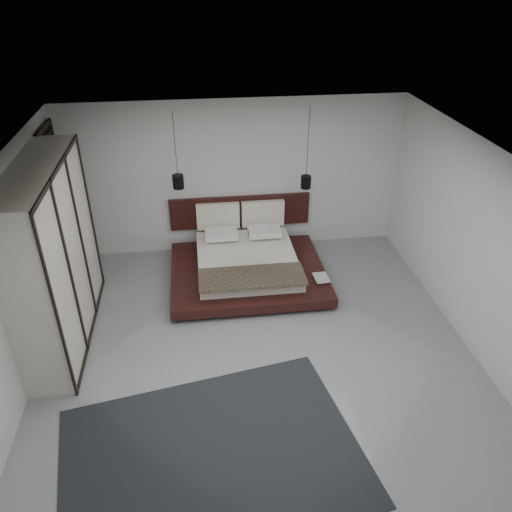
{
  "coord_description": "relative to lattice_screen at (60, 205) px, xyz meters",
  "views": [
    {
      "loc": [
        -0.71,
        -5.36,
        4.79
      ],
      "look_at": [
        0.14,
        1.2,
        0.82
      ],
      "focal_mm": 35.0,
      "sensor_mm": 36.0,
      "label": 1
    }
  ],
  "objects": [
    {
      "name": "floor",
      "position": [
        2.95,
        -2.45,
        -1.3
      ],
      "size": [
        6.0,
        6.0,
        0.0
      ],
      "primitive_type": "plane",
      "color": "gray",
      "rests_on": "ground"
    },
    {
      "name": "ceiling",
      "position": [
        2.95,
        -2.45,
        1.5
      ],
      "size": [
        6.0,
        6.0,
        0.0
      ],
      "primitive_type": "plane",
      "rotation": [
        3.14,
        0.0,
        0.0
      ],
      "color": "white",
      "rests_on": "wall_back"
    },
    {
      "name": "wall_back",
      "position": [
        2.95,
        0.55,
        0.1
      ],
      "size": [
        6.0,
        0.0,
        6.0
      ],
      "primitive_type": "plane",
      "rotation": [
        1.57,
        0.0,
        0.0
      ],
      "color": "silver",
      "rests_on": "floor"
    },
    {
      "name": "wall_front",
      "position": [
        2.95,
        -5.45,
        0.1
      ],
      "size": [
        6.0,
        0.0,
        6.0
      ],
      "primitive_type": "plane",
      "rotation": [
        -1.57,
        0.0,
        0.0
      ],
      "color": "silver",
      "rests_on": "floor"
    },
    {
      "name": "wall_left",
      "position": [
        -0.05,
        -2.45,
        0.1
      ],
      "size": [
        0.0,
        6.0,
        6.0
      ],
      "primitive_type": "plane",
      "rotation": [
        1.57,
        0.0,
        1.57
      ],
      "color": "silver",
      "rests_on": "floor"
    },
    {
      "name": "wall_right",
      "position": [
        5.95,
        -2.45,
        0.1
      ],
      "size": [
        0.0,
        6.0,
        6.0
      ],
      "primitive_type": "plane",
      "rotation": [
        1.57,
        0.0,
        -1.57
      ],
      "color": "silver",
      "rests_on": "floor"
    },
    {
      "name": "lattice_screen",
      "position": [
        0.0,
        0.0,
        0.0
      ],
      "size": [
        0.05,
        0.9,
        2.6
      ],
      "primitive_type": "cube",
      "color": "black",
      "rests_on": "floor"
    },
    {
      "name": "bed",
      "position": [
        3.02,
        -0.53,
        -1.02
      ],
      "size": [
        2.59,
        2.31,
        1.04
      ],
      "color": "black",
      "rests_on": "floor"
    },
    {
      "name": "book_lower",
      "position": [
        4.08,
        -1.16,
        -1.05
      ],
      "size": [
        0.21,
        0.28,
        0.03
      ],
      "primitive_type": "imported",
      "rotation": [
        0.0,
        0.0,
        0.01
      ],
      "color": "#99724C",
      "rests_on": "bed"
    },
    {
      "name": "book_upper",
      "position": [
        4.06,
        -1.19,
        -1.02
      ],
      "size": [
        0.24,
        0.32,
        0.02
      ],
      "primitive_type": "imported",
      "rotation": [
        0.0,
        0.0,
        0.04
      ],
      "color": "#99724C",
      "rests_on": "book_lower"
    },
    {
      "name": "pendant_left",
      "position": [
        1.96,
        -0.15,
        0.36
      ],
      "size": [
        0.18,
        0.18,
        1.25
      ],
      "color": "black",
      "rests_on": "ceiling"
    },
    {
      "name": "pendant_right",
      "position": [
        4.08,
        -0.15,
        0.24
      ],
      "size": [
        0.17,
        0.17,
        1.37
      ],
      "color": "black",
      "rests_on": "ceiling"
    },
    {
      "name": "wardrobe",
      "position": [
        0.25,
        -1.72,
        -0.01
      ],
      "size": [
        0.62,
        2.63,
        2.58
      ],
      "color": "beige",
      "rests_on": "floor"
    },
    {
      "name": "rug",
      "position": [
        2.22,
        -4.15,
        -1.29
      ],
      "size": [
        3.63,
        2.87,
        0.01
      ],
      "primitive_type": "cube",
      "rotation": [
        0.0,
        0.0,
        0.18
      ],
      "color": "black",
      "rests_on": "floor"
    }
  ]
}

